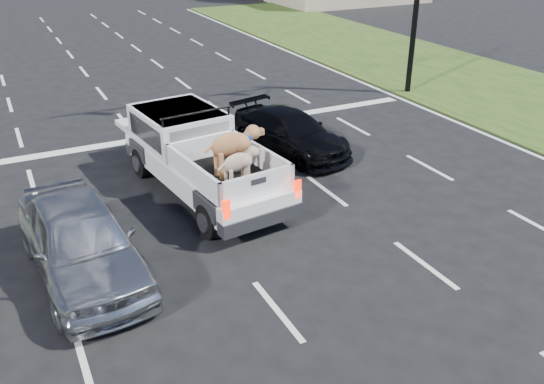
{
  "coord_description": "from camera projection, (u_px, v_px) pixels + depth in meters",
  "views": [
    {
      "loc": [
        -5.71,
        -7.74,
        6.71
      ],
      "look_at": [
        -0.87,
        2.0,
        1.41
      ],
      "focal_mm": 38.0,
      "sensor_mm": 36.0,
      "label": 1
    }
  ],
  "objects": [
    {
      "name": "pickup_truck",
      "position": [
        200.0,
        155.0,
        14.93
      ],
      "size": [
        2.76,
        6.03,
        2.18
      ],
      "rotation": [
        0.0,
        0.0,
        0.12
      ],
      "color": "black",
      "rests_on": "ground"
    },
    {
      "name": "road_markings",
      "position": [
        229.0,
        168.0,
        16.73
      ],
      "size": [
        17.75,
        60.0,
        0.01
      ],
      "color": "silver",
      "rests_on": "ground"
    },
    {
      "name": "black_coupe",
      "position": [
        290.0,
        132.0,
        17.62
      ],
      "size": [
        2.71,
        4.65,
        1.27
      ],
      "primitive_type": "imported",
      "rotation": [
        0.0,
        0.0,
        0.23
      ],
      "color": "black",
      "rests_on": "ground"
    },
    {
      "name": "silver_sedan",
      "position": [
        81.0,
        241.0,
        11.47
      ],
      "size": [
        2.28,
        4.89,
        1.62
      ],
      "primitive_type": "imported",
      "rotation": [
        0.0,
        0.0,
        0.08
      ],
      "color": "#A6A9AD",
      "rests_on": "ground"
    },
    {
      "name": "ground",
      "position": [
        356.0,
        286.0,
        11.45
      ],
      "size": [
        160.0,
        160.0,
        0.0
      ],
      "primitive_type": "plane",
      "color": "black",
      "rests_on": "ground"
    }
  ]
}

